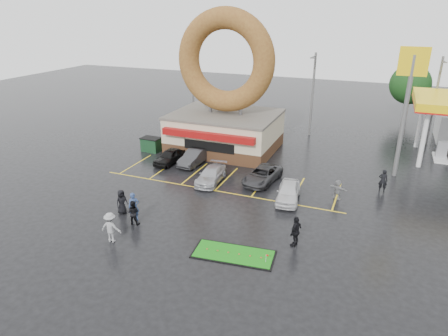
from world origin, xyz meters
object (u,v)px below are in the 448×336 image
at_px(streetlight_right, 435,100).
at_px(car_white, 288,192).
at_px(shell_sign, 409,89).
at_px(dumpster, 151,145).
at_px(donut_shop, 225,106).
at_px(streetlight_left, 192,86).
at_px(streetlight_mid, 312,93).
at_px(car_dgrey, 195,157).
at_px(person_cameraman, 296,231).
at_px(putting_green, 234,254).
at_px(car_black, 170,156).
at_px(car_silver, 211,175).
at_px(car_grey, 262,175).
at_px(person_blue, 134,207).

relative_size(streetlight_right, car_white, 2.27).
height_order(shell_sign, dumpster, shell_sign).
relative_size(donut_shop, streetlight_left, 1.50).
distance_m(shell_sign, streetlight_mid, 12.93).
height_order(car_dgrey, dumpster, car_dgrey).
height_order(car_white, person_cameraman, person_cameraman).
height_order(dumpster, putting_green, dumpster).
bearing_deg(car_black, streetlight_mid, 58.01).
xyz_separation_m(streetlight_mid, car_black, (-10.22, -13.54, -4.13)).
xyz_separation_m(streetlight_mid, car_dgrey, (-8.00, -12.92, -4.11)).
distance_m(car_white, putting_green, 8.25).
height_order(donut_shop, car_silver, donut_shop).
xyz_separation_m(streetlight_left, car_grey, (12.95, -13.53, -4.16)).
distance_m(streetlight_right, car_white, 21.14).
bearing_deg(car_silver, dumpster, 147.46).
relative_size(shell_sign, putting_green, 2.14).
distance_m(streetlight_left, car_silver, 18.06).
relative_size(car_black, car_silver, 0.91).
bearing_deg(car_black, car_grey, -1.12).
bearing_deg(dumpster, car_grey, -11.88).
bearing_deg(car_white, shell_sign, 40.24).
bearing_deg(donut_shop, person_blue, -90.55).
bearing_deg(car_silver, putting_green, -62.74).
xyz_separation_m(car_dgrey, dumpster, (-5.57, 1.60, -0.03)).
height_order(car_grey, dumpster, dumpster).
relative_size(shell_sign, streetlight_right, 1.18).
distance_m(donut_shop, car_silver, 9.22).
xyz_separation_m(donut_shop, streetlight_mid, (7.00, 7.95, 0.32)).
distance_m(streetlight_mid, person_blue, 25.16).
bearing_deg(shell_sign, donut_shop, 176.53).
xyz_separation_m(streetlight_left, streetlight_mid, (14.00, 1.00, 0.00)).
distance_m(streetlight_right, person_blue, 31.58).
xyz_separation_m(shell_sign, streetlight_right, (3.00, 9.92, -2.60)).
bearing_deg(car_grey, person_blue, -115.69).
bearing_deg(person_cameraman, shell_sign, 176.58).
xyz_separation_m(donut_shop, shell_sign, (16.00, -0.97, 2.91)).
relative_size(car_dgrey, putting_green, 0.83).
xyz_separation_m(streetlight_right, person_blue, (-19.15, -24.82, -3.80)).
distance_m(donut_shop, putting_green, 19.27).
height_order(streetlight_left, person_blue, streetlight_left).
height_order(car_black, car_grey, car_black).
xyz_separation_m(streetlight_left, putting_green, (14.49, -24.14, -4.74)).
xyz_separation_m(car_grey, putting_green, (1.53, -10.61, -0.59)).
bearing_deg(car_black, shell_sign, 18.57).
bearing_deg(streetlight_mid, car_white, -84.25).
relative_size(car_silver, car_white, 1.05).
bearing_deg(shell_sign, car_dgrey, -166.76).
bearing_deg(putting_green, streetlight_mid, 91.11).
xyz_separation_m(streetlight_mid, putting_green, (0.49, -25.14, -4.74)).
relative_size(car_dgrey, car_grey, 0.91).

